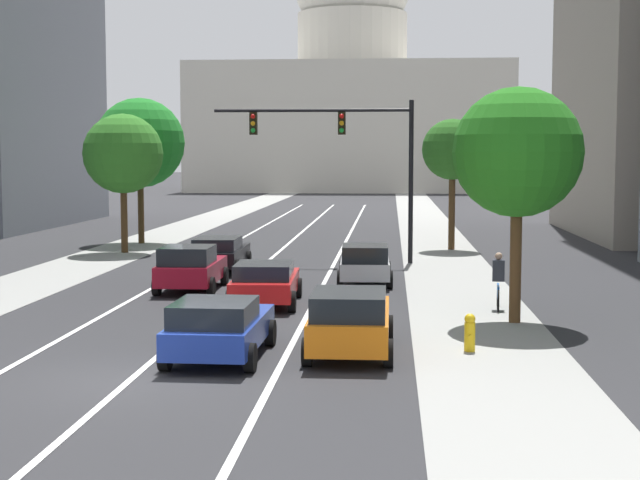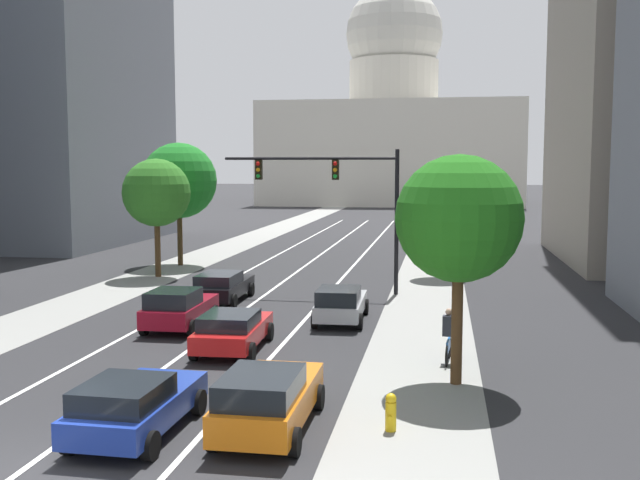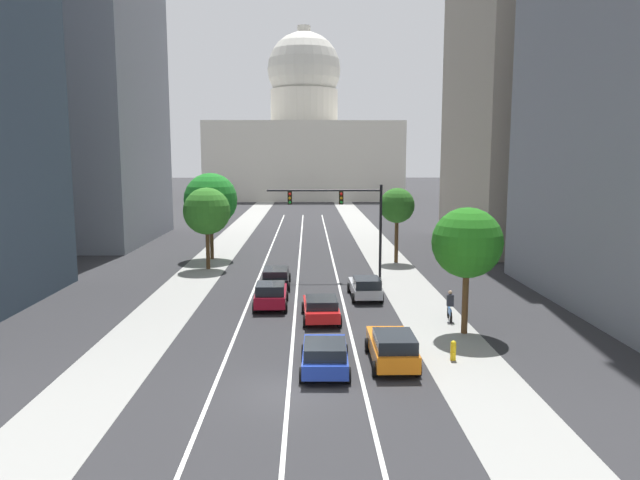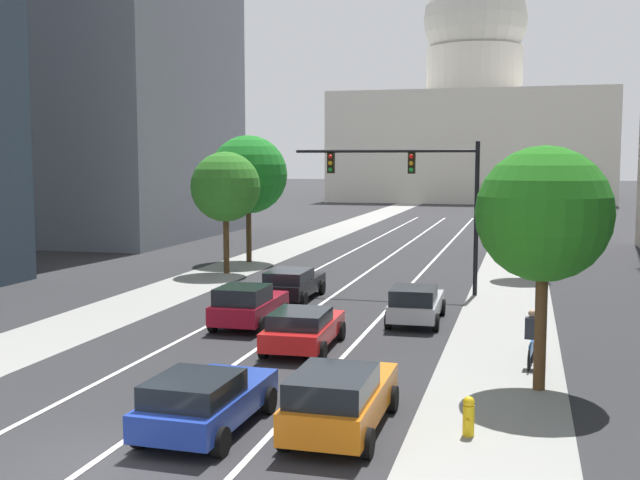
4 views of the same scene
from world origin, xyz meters
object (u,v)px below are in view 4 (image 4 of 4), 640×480
(car_red, at_px, (303,328))
(street_tree_near_left, at_px, (248,175))
(capitol_building, at_px, (473,122))
(fire_hydrant, at_px, (469,416))
(street_tree_mid_left, at_px, (226,187))
(car_black, at_px, (292,283))
(street_tree_near_right, at_px, (526,184))
(street_tree_far_right, at_px, (544,215))
(car_blue, at_px, (205,400))
(cyclist, at_px, (531,339))
(traffic_signal_mast, at_px, (418,183))
(car_silver, at_px, (416,303))
(car_crimson, at_px, (248,305))
(car_orange, at_px, (340,398))

(car_red, bearing_deg, street_tree_near_left, 22.62)
(capitol_building, distance_m, car_red, 102.17)
(fire_hydrant, bearing_deg, street_tree_mid_left, 123.43)
(car_black, height_order, street_tree_near_right, street_tree_near_right)
(street_tree_far_right, xyz_separation_m, street_tree_near_right, (-0.46, 20.59, 0.18))
(car_blue, relative_size, cyclist, 2.51)
(car_red, xyz_separation_m, traffic_signal_mast, (2.05, 11.79, 4.35))
(capitol_building, height_order, street_tree_near_left, capitol_building)
(car_blue, height_order, cyclist, cyclist)
(street_tree_mid_left, bearing_deg, street_tree_near_left, 95.40)
(capitol_building, relative_size, car_black, 8.67)
(car_red, xyz_separation_m, cyclist, (7.10, -0.30, 0.13))
(car_silver, height_order, street_tree_near_right, street_tree_near_right)
(car_red, xyz_separation_m, car_black, (-2.95, 8.46, 0.03))
(capitol_building, height_order, street_tree_far_right, capitol_building)
(street_tree_near_left, bearing_deg, street_tree_mid_left, -84.60)
(car_crimson, bearing_deg, car_black, -0.80)
(street_tree_far_right, height_order, street_tree_near_left, street_tree_near_left)
(car_silver, relative_size, street_tree_mid_left, 0.67)
(street_tree_far_right, relative_size, street_tree_near_left, 0.85)
(capitol_building, height_order, car_black, capitol_building)
(car_blue, bearing_deg, car_orange, -74.65)
(capitol_building, height_order, street_tree_mid_left, capitol_building)
(car_silver, distance_m, street_tree_far_right, 9.63)
(car_orange, bearing_deg, street_tree_near_left, 24.09)
(car_blue, bearing_deg, street_tree_near_left, 19.51)
(car_red, height_order, traffic_signal_mast, traffic_signal_mast)
(car_silver, bearing_deg, street_tree_far_right, -151.79)
(traffic_signal_mast, bearing_deg, capitol_building, 92.25)
(car_blue, bearing_deg, capitol_building, 2.07)
(car_red, height_order, street_tree_mid_left, street_tree_mid_left)
(street_tree_far_right, bearing_deg, cyclist, 95.13)
(cyclist, bearing_deg, car_blue, 142.25)
(car_crimson, height_order, car_black, car_crimson)
(traffic_signal_mast, distance_m, street_tree_near_right, 7.86)
(car_orange, xyz_separation_m, traffic_signal_mast, (-0.89, 18.97, 4.26))
(car_silver, xyz_separation_m, fire_hydrant, (2.79, -11.69, -0.30))
(car_orange, distance_m, street_tree_mid_left, 25.69)
(street_tree_near_left, distance_m, street_tree_mid_left, 4.82)
(street_tree_mid_left, bearing_deg, car_black, -49.72)
(car_silver, relative_size, cyclist, 2.57)
(car_crimson, relative_size, street_tree_mid_left, 0.63)
(capitol_building, xyz_separation_m, street_tree_far_right, (8.79, -104.11, -7.43))
(car_red, height_order, street_tree_far_right, street_tree_far_right)
(cyclist, relative_size, street_tree_mid_left, 0.26)
(car_blue, relative_size, traffic_signal_mast, 0.50)
(car_silver, distance_m, fire_hydrant, 12.03)
(car_black, xyz_separation_m, fire_hydrant, (8.69, -15.11, -0.28))
(car_crimson, bearing_deg, street_tree_mid_left, 24.27)
(car_crimson, bearing_deg, car_red, -135.02)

